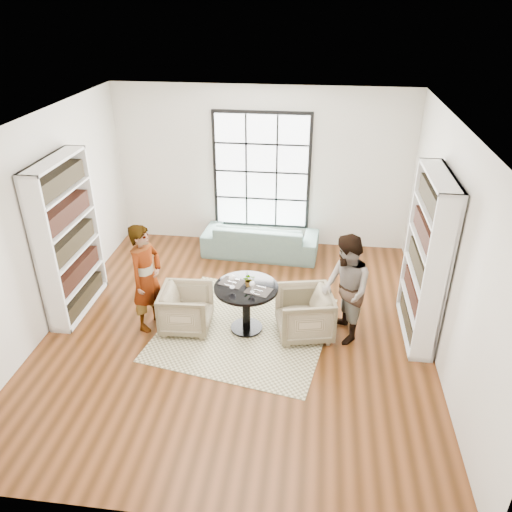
# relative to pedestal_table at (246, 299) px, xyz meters

# --- Properties ---
(ground) EXTENTS (6.00, 6.00, 0.00)m
(ground) POSITION_rel_pedestal_table_xyz_m (-0.12, -0.05, -0.53)
(ground) COLOR brown
(room_shell) EXTENTS (6.00, 6.01, 6.00)m
(room_shell) POSITION_rel_pedestal_table_xyz_m (-0.12, 0.50, 0.73)
(room_shell) COLOR silver
(room_shell) RESTS_ON ground
(rug) EXTENTS (2.76, 2.76, 0.01)m
(rug) POSITION_rel_pedestal_table_xyz_m (-0.03, 0.01, -0.53)
(rug) COLOR beige
(rug) RESTS_ON ground
(pedestal_table) EXTENTS (0.92, 0.92, 0.73)m
(pedestal_table) POSITION_rel_pedestal_table_xyz_m (0.00, 0.00, 0.00)
(pedestal_table) COLOR black
(pedestal_table) RESTS_ON ground
(sofa) EXTENTS (2.17, 0.96, 0.62)m
(sofa) POSITION_rel_pedestal_table_xyz_m (-0.08, 2.40, -0.22)
(sofa) COLOR gray
(sofa) RESTS_ON ground
(armchair_left) EXTENTS (0.76, 0.74, 0.66)m
(armchair_left) POSITION_rel_pedestal_table_xyz_m (-0.87, -0.07, -0.20)
(armchair_left) COLOR #C0AF89
(armchair_left) RESTS_ON ground
(armchair_right) EXTENTS (0.91, 0.90, 0.70)m
(armchair_right) POSITION_rel_pedestal_table_xyz_m (0.83, -0.01, -0.18)
(armchair_right) COLOR #C3B98B
(armchair_right) RESTS_ON ground
(person_left) EXTENTS (0.56, 0.69, 1.63)m
(person_left) POSITION_rel_pedestal_table_xyz_m (-1.42, -0.07, 0.28)
(person_left) COLOR gray
(person_left) RESTS_ON ground
(person_right) EXTENTS (0.80, 0.92, 1.59)m
(person_right) POSITION_rel_pedestal_table_xyz_m (1.38, -0.01, 0.26)
(person_right) COLOR gray
(person_right) RESTS_ON ground
(placemat_left) EXTENTS (0.40, 0.35, 0.01)m
(placemat_left) POSITION_rel_pedestal_table_xyz_m (-0.21, 0.08, 0.20)
(placemat_left) COLOR #262321
(placemat_left) RESTS_ON pedestal_table
(placemat_right) EXTENTS (0.40, 0.35, 0.01)m
(placemat_right) POSITION_rel_pedestal_table_xyz_m (0.19, -0.09, 0.20)
(placemat_right) COLOR #262321
(placemat_right) RESTS_ON pedestal_table
(cutlery_left) EXTENTS (0.20, 0.25, 0.01)m
(cutlery_left) POSITION_rel_pedestal_table_xyz_m (-0.21, 0.08, 0.21)
(cutlery_left) COLOR #BABABE
(cutlery_left) RESTS_ON placemat_left
(cutlery_right) EXTENTS (0.20, 0.25, 0.01)m
(cutlery_right) POSITION_rel_pedestal_table_xyz_m (0.19, -0.09, 0.21)
(cutlery_right) COLOR #BABABE
(cutlery_right) RESTS_ON placemat_right
(wine_glass_left) EXTENTS (0.09, 0.09, 0.21)m
(wine_glass_left) POSITION_rel_pedestal_table_xyz_m (-0.19, -0.05, 0.35)
(wine_glass_left) COLOR silver
(wine_glass_left) RESTS_ON pedestal_table
(wine_glass_right) EXTENTS (0.08, 0.08, 0.17)m
(wine_glass_right) POSITION_rel_pedestal_table_xyz_m (0.11, -0.13, 0.33)
(wine_glass_right) COLOR silver
(wine_glass_right) RESTS_ON pedestal_table
(flower_centerpiece) EXTENTS (0.20, 0.18, 0.19)m
(flower_centerpiece) POSITION_rel_pedestal_table_xyz_m (0.04, 0.03, 0.30)
(flower_centerpiece) COLOR gray
(flower_centerpiece) RESTS_ON pedestal_table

